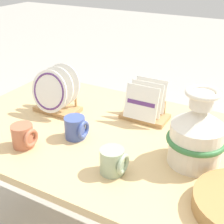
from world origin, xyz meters
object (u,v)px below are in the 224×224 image
at_px(ceramic_vase, 197,134).
at_px(mug_terracotta_glaze, 24,136).
at_px(dish_rack_round_plates, 55,96).
at_px(mug_sage_glaze, 113,161).
at_px(mug_cobalt_glaze, 76,128).
at_px(dish_rack_square_plates, 145,108).

distance_m(ceramic_vase, mug_terracotta_glaze, 0.70).
relative_size(dish_rack_round_plates, mug_sage_glaze, 2.34).
xyz_separation_m(ceramic_vase, mug_terracotta_glaze, (-0.65, -0.23, -0.08)).
height_order(mug_sage_glaze, mug_terracotta_glaze, same).
distance_m(mug_cobalt_glaze, mug_sage_glaze, 0.29).
xyz_separation_m(dish_rack_round_plates, mug_cobalt_glaze, (0.23, -0.16, -0.04)).
relative_size(dish_rack_square_plates, mug_cobalt_glaze, 2.28).
height_order(ceramic_vase, mug_terracotta_glaze, ceramic_vase).
bearing_deg(mug_cobalt_glaze, mug_sage_glaze, -27.73).
bearing_deg(mug_sage_glaze, ceramic_vase, 40.62).
xyz_separation_m(ceramic_vase, mug_cobalt_glaze, (-0.50, -0.07, -0.08)).
bearing_deg(mug_sage_glaze, mug_terracotta_glaze, -176.50).
distance_m(dish_rack_round_plates, mug_sage_glaze, 0.57).
height_order(dish_rack_round_plates, dish_rack_square_plates, dish_rack_round_plates).
bearing_deg(dish_rack_round_plates, mug_sage_glaze, -31.06).
height_order(dish_rack_round_plates, mug_terracotta_glaze, dish_rack_round_plates).
xyz_separation_m(ceramic_vase, dish_rack_round_plates, (-0.73, 0.09, -0.04)).
height_order(mug_cobalt_glaze, mug_terracotta_glaze, same).
bearing_deg(mug_terracotta_glaze, dish_rack_round_plates, 104.08).
relative_size(dish_rack_square_plates, mug_terracotta_glaze, 2.28).
distance_m(dish_rack_square_plates, mug_cobalt_glaze, 0.37).
distance_m(ceramic_vase, dish_rack_square_plates, 0.40).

